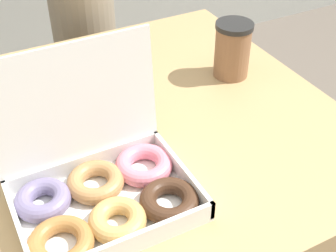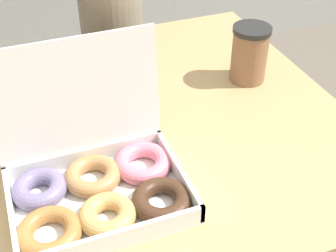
{
  "view_description": "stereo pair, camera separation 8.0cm",
  "coord_description": "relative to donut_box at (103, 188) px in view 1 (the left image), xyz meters",
  "views": [
    {
      "loc": [
        -0.24,
        -0.76,
        1.33
      ],
      "look_at": [
        0.08,
        -0.16,
        0.8
      ],
      "focal_mm": 50.0,
      "sensor_mm": 36.0,
      "label": 1
    },
    {
      "loc": [
        -0.17,
        -0.79,
        1.33
      ],
      "look_at": [
        0.08,
        -0.16,
        0.8
      ],
      "focal_mm": 50.0,
      "sensor_mm": 36.0,
      "label": 2
    }
  ],
  "objects": [
    {
      "name": "table",
      "position": [
        0.07,
        0.19,
        -0.39
      ],
      "size": [
        1.05,
        0.89,
        0.71
      ],
      "color": "tan",
      "rests_on": "ground_plane"
    },
    {
      "name": "coffee_cup",
      "position": [
        0.44,
        0.26,
        0.03
      ],
      "size": [
        0.09,
        0.09,
        0.14
      ],
      "color": "#8C6042",
      "rests_on": "table"
    },
    {
      "name": "donut_box",
      "position": [
        0.0,
        0.0,
        0.0
      ],
      "size": [
        0.34,
        0.26,
        0.26
      ],
      "color": "white",
      "rests_on": "table"
    }
  ]
}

